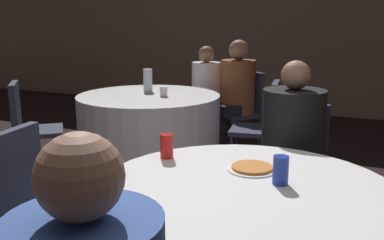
% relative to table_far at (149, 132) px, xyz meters
% --- Properties ---
extents(wall_back, '(16.00, 0.06, 2.80)m').
position_rel_table_far_xyz_m(wall_back, '(1.36, 3.24, 1.04)').
color(wall_back, gray).
rests_on(wall_back, ground_plane).
extents(table_far, '(1.34, 1.34, 0.72)m').
position_rel_table_far_xyz_m(table_far, '(0.00, 0.00, 0.00)').
color(table_far, white).
rests_on(table_far, ground_plane).
extents(chair_near_west, '(0.45, 0.45, 0.88)m').
position_rel_table_far_xyz_m(chair_near_west, '(0.49, -2.00, 0.17)').
color(chair_near_west, '#2D3347').
rests_on(chair_near_west, ground_plane).
extents(chair_near_north, '(0.40, 0.41, 0.88)m').
position_rel_table_far_xyz_m(chair_near_north, '(1.53, -0.80, 0.17)').
color(chair_near_north, '#2D3347').
rests_on(chair_near_north, ground_plane).
extents(chair_far_northeast, '(0.56, 0.56, 0.88)m').
position_rel_table_far_xyz_m(chair_far_northeast, '(0.68, 0.84, 0.17)').
color(chair_far_northeast, '#2D3347').
rests_on(chair_far_northeast, ground_plane).
extents(chair_far_southwest, '(0.56, 0.56, 0.88)m').
position_rel_table_far_xyz_m(chair_far_southwest, '(-0.82, -0.71, 0.17)').
color(chair_far_southwest, '#2D3347').
rests_on(chair_far_southwest, ground_plane).
extents(chair_far_north, '(0.47, 0.47, 0.88)m').
position_rel_table_far_xyz_m(chair_far_north, '(0.20, 1.06, 0.17)').
color(chair_far_north, '#2D3347').
rests_on(chair_far_north, ground_plane).
extents(chair_far_east, '(0.47, 0.46, 0.88)m').
position_rel_table_far_xyz_m(chair_far_east, '(1.07, 0.18, 0.17)').
color(chair_far_east, '#2D3347').
rests_on(chair_far_east, ground_plane).
extents(person_white_shirt, '(0.36, 0.50, 1.13)m').
position_rel_table_far_xyz_m(person_white_shirt, '(0.17, 0.90, 0.21)').
color(person_white_shirt, '#33384C').
rests_on(person_white_shirt, ground_plane).
extents(person_black_shirt, '(0.38, 0.53, 1.17)m').
position_rel_table_far_xyz_m(person_black_shirt, '(1.53, -0.96, 0.25)').
color(person_black_shirt, '#33384C').
rests_on(person_black_shirt, ground_plane).
extents(person_floral_shirt, '(0.48, 0.50, 1.21)m').
position_rel_table_far_xyz_m(person_floral_shirt, '(0.59, 0.72, 0.26)').
color(person_floral_shirt, black).
rests_on(person_floral_shirt, ground_plane).
extents(pizza_plate_near, '(0.23, 0.23, 0.02)m').
position_rel_table_far_xyz_m(pizza_plate_near, '(1.49, -1.63, 0.37)').
color(pizza_plate_near, white).
rests_on(pizza_plate_near, table_near).
extents(soda_can_blue, '(0.07, 0.07, 0.12)m').
position_rel_table_far_xyz_m(soda_can_blue, '(1.64, -1.76, 0.42)').
color(soda_can_blue, '#1E38A5').
rests_on(soda_can_blue, table_near).
extents(soda_can_red, '(0.07, 0.07, 0.12)m').
position_rel_table_far_xyz_m(soda_can_red, '(1.04, -1.63, 0.42)').
color(soda_can_red, red).
rests_on(soda_can_red, table_near).
extents(bottle_far, '(0.09, 0.09, 0.22)m').
position_rel_table_far_xyz_m(bottle_far, '(-0.12, 0.20, 0.47)').
color(bottle_far, silver).
rests_on(bottle_far, table_far).
extents(cup_far, '(0.07, 0.07, 0.09)m').
position_rel_table_far_xyz_m(cup_far, '(0.16, -0.00, 0.40)').
color(cup_far, white).
rests_on(cup_far, table_far).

